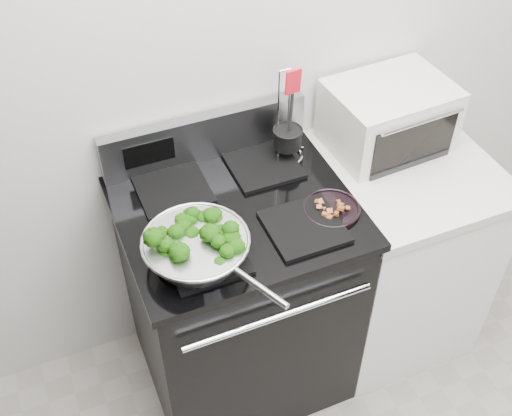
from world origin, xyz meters
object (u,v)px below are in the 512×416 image
gas_range (239,294)px  bacon_plate (332,207)px  skillet (197,247)px  utensil_holder (287,142)px  toaster_oven (388,116)px

gas_range → bacon_plate: gas_range is taller
skillet → utensil_holder: bearing=11.9°
gas_range → toaster_oven: (0.67, 0.15, 0.56)m
bacon_plate → toaster_oven: toaster_oven is taller
gas_range → toaster_oven: size_ratio=2.49×
gas_range → bacon_plate: bearing=-24.6°
skillet → toaster_oven: (0.86, 0.32, 0.04)m
gas_range → utensil_holder: 0.62m
bacon_plate → toaster_oven: bearing=36.8°
toaster_oven → gas_range: bearing=-170.8°
skillet → bacon_plate: bearing=-21.1°
bacon_plate → toaster_oven: size_ratio=0.42×
bacon_plate → skillet: bearing=-176.1°
skillet → utensil_holder: size_ratio=1.35×
gas_range → skillet: (-0.19, -0.17, 0.52)m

